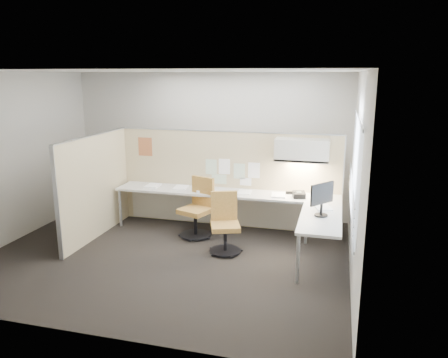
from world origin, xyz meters
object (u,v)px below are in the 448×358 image
(chair_right, at_px, (225,225))
(phone, at_px, (299,195))
(monitor, at_px, (322,197))
(desk, at_px, (242,202))
(chair_left, at_px, (198,210))

(chair_right, height_order, phone, chair_right)
(monitor, distance_m, phone, 1.02)
(chair_right, relative_size, monitor, 1.90)
(desk, xyz_separation_m, monitor, (1.37, -0.82, 0.41))
(chair_right, xyz_separation_m, monitor, (1.47, -0.06, 0.58))
(desk, relative_size, phone, 16.01)
(chair_left, distance_m, chair_right, 0.84)
(desk, height_order, monitor, monitor)
(phone, bearing_deg, monitor, -80.34)
(monitor, bearing_deg, chair_right, 125.55)
(desk, distance_m, phone, 0.98)
(chair_right, bearing_deg, chair_left, 118.28)
(monitor, relative_size, phone, 1.98)
(phone, bearing_deg, chair_left, 175.00)
(chair_left, relative_size, monitor, 2.04)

